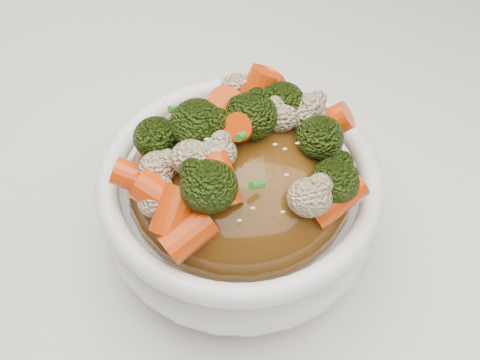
{
  "coord_description": "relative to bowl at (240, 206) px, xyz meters",
  "views": [
    {
      "loc": [
        -0.05,
        -0.28,
        1.17
      ],
      "look_at": [
        -0.02,
        -0.0,
        0.82
      ],
      "focal_mm": 50.0,
      "sensor_mm": 36.0,
      "label": 1
    }
  ],
  "objects": [
    {
      "name": "tablecloth",
      "position": [
        0.02,
        0.0,
        -0.06
      ],
      "size": [
        1.2,
        0.8,
        0.04
      ],
      "primitive_type": "cube",
      "color": "silver",
      "rests_on": "dining_table"
    },
    {
      "name": "carrots",
      "position": [
        0.0,
        0.0,
        0.08
      ],
      "size": [
        0.18,
        0.18,
        0.04
      ],
      "primitive_type": null,
      "rotation": [
        0.0,
        0.0,
        0.2
      ],
      "color": "#D43D06",
      "rests_on": "sauce_base"
    },
    {
      "name": "broccoli",
      "position": [
        0.0,
        0.0,
        0.08
      ],
      "size": [
        0.18,
        0.18,
        0.04
      ],
      "primitive_type": null,
      "rotation": [
        0.0,
        0.0,
        0.2
      ],
      "color": "black",
      "rests_on": "sauce_base"
    },
    {
      "name": "cauliflower",
      "position": [
        0.0,
        0.0,
        0.08
      ],
      "size": [
        0.18,
        0.18,
        0.03
      ],
      "primitive_type": null,
      "rotation": [
        0.0,
        0.0,
        0.2
      ],
      "color": "#D0B88E",
      "rests_on": "sauce_base"
    },
    {
      "name": "sesame_seeds",
      "position": [
        0.0,
        0.0,
        0.08
      ],
      "size": [
        0.16,
        0.16,
        0.01
      ],
      "primitive_type": null,
      "rotation": [
        0.0,
        0.0,
        0.2
      ],
      "color": "beige",
      "rests_on": "sauce_base"
    },
    {
      "name": "sauce_base",
      "position": [
        0.0,
        0.0,
        0.03
      ],
      "size": [
        0.18,
        0.18,
        0.08
      ],
      "primitive_type": "ellipsoid",
      "rotation": [
        0.0,
        0.0,
        0.2
      ],
      "color": "#4D2D0D",
      "rests_on": "bowl"
    },
    {
      "name": "bowl",
      "position": [
        0.0,
        0.0,
        0.0
      ],
      "size": [
        0.23,
        0.23,
        0.08
      ],
      "primitive_type": null,
      "rotation": [
        0.0,
        0.0,
        0.2
      ],
      "color": "white",
      "rests_on": "tablecloth"
    },
    {
      "name": "scallions",
      "position": [
        0.0,
        0.0,
        0.08
      ],
      "size": [
        0.14,
        0.14,
        0.02
      ],
      "primitive_type": null,
      "rotation": [
        0.0,
        0.0,
        0.2
      ],
      "color": "#24741A",
      "rests_on": "sauce_base"
    }
  ]
}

